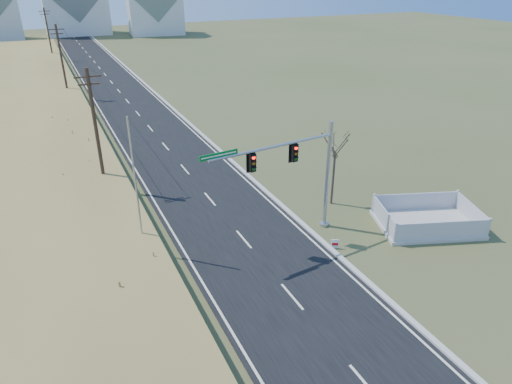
# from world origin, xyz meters

# --- Properties ---
(ground) EXTENTS (260.00, 260.00, 0.00)m
(ground) POSITION_xyz_m (0.00, 0.00, 0.00)
(ground) COLOR #3F4A24
(ground) RESTS_ON ground
(road) EXTENTS (8.00, 180.00, 0.06)m
(road) POSITION_xyz_m (0.00, 50.00, 0.03)
(road) COLOR black
(road) RESTS_ON ground
(curb) EXTENTS (0.30, 180.00, 0.18)m
(curb) POSITION_xyz_m (4.15, 50.00, 0.09)
(curb) COLOR #B2AFA8
(curb) RESTS_ON ground
(utility_pole_near) EXTENTS (1.80, 0.26, 9.00)m
(utility_pole_near) POSITION_xyz_m (-6.50, 15.00, 4.68)
(utility_pole_near) COLOR #422D1E
(utility_pole_near) RESTS_ON ground
(utility_pole_mid) EXTENTS (1.80, 0.26, 9.00)m
(utility_pole_mid) POSITION_xyz_m (-6.50, 45.00, 4.68)
(utility_pole_mid) COLOR #422D1E
(utility_pole_mid) RESTS_ON ground
(utility_pole_far) EXTENTS (1.80, 0.26, 9.00)m
(utility_pole_far) POSITION_xyz_m (-6.50, 75.00, 4.68)
(utility_pole_far) COLOR #422D1E
(utility_pole_far) RESTS_ON ground
(condo_n) EXTENTS (15.27, 10.20, 18.54)m
(condo_n) POSITION_xyz_m (2.00, 112.00, 7.61)
(condo_n) COLOR silver
(condo_n) RESTS_ON ground
(condo_ne) EXTENTS (14.12, 10.51, 16.52)m
(condo_ne) POSITION_xyz_m (20.00, 104.00, 6.84)
(condo_ne) COLOR silver
(condo_ne) RESTS_ON ground
(traffic_signal_mast) EXTENTS (8.71, 1.23, 6.97)m
(traffic_signal_mast) POSITION_xyz_m (3.55, 3.22, 4.30)
(traffic_signal_mast) COLOR #9EA0A5
(traffic_signal_mast) RESTS_ON ground
(fence_enclosure) EXTENTS (7.16, 5.98, 1.40)m
(fence_enclosure) POSITION_xyz_m (11.32, 0.55, 0.28)
(fence_enclosure) COLOR #B7B5AD
(fence_enclosure) RESTS_ON ground
(open_sign) EXTENTS (0.44, 0.25, 0.58)m
(open_sign) POSITION_xyz_m (4.50, 0.86, 0.31)
(open_sign) COLOR white
(open_sign) RESTS_ON ground
(flagpole) EXTENTS (0.37, 0.37, 8.18)m
(flagpole) POSITION_xyz_m (-5.80, 5.30, 3.27)
(flagpole) COLOR #B7B5AD
(flagpole) RESTS_ON ground
(bare_tree) EXTENTS (2.11, 2.11, 5.59)m
(bare_tree) POSITION_xyz_m (7.56, 5.83, 4.50)
(bare_tree) COLOR #4C3F33
(bare_tree) RESTS_ON ground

